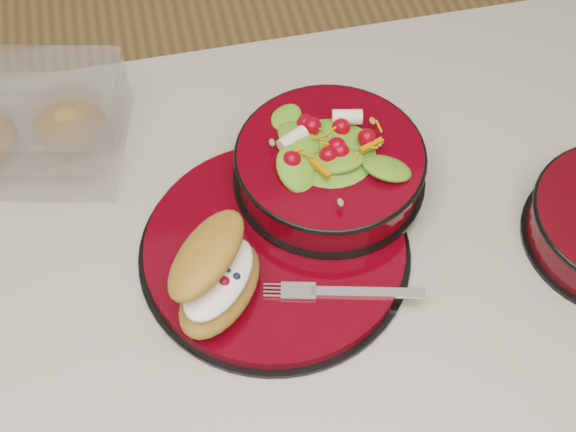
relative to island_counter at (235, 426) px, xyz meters
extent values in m
cube|color=white|center=(0.00, 0.00, -0.02)|extent=(1.16, 0.66, 0.86)
cube|color=#A49F97|center=(0.00, 0.00, 0.43)|extent=(1.24, 0.74, 0.04)
cylinder|color=black|center=(0.07, 0.02, 0.45)|extent=(0.31, 0.31, 0.01)
cylinder|color=#64030A|center=(0.07, 0.02, 0.46)|extent=(0.30, 0.30, 0.01)
torus|color=black|center=(0.08, 0.01, 0.46)|extent=(0.17, 0.17, 0.01)
cylinder|color=black|center=(0.16, 0.09, 0.47)|extent=(0.23, 0.23, 0.01)
cylinder|color=#64030A|center=(0.16, 0.09, 0.49)|extent=(0.21, 0.21, 0.04)
torus|color=black|center=(0.16, 0.09, 0.51)|extent=(0.22, 0.22, 0.01)
ellipsoid|color=#487E23|center=(0.16, 0.09, 0.51)|extent=(0.18, 0.18, 0.07)
sphere|color=red|center=(0.20, 0.09, 0.55)|extent=(0.02, 0.02, 0.02)
sphere|color=red|center=(0.19, 0.13, 0.55)|extent=(0.02, 0.02, 0.02)
sphere|color=red|center=(0.16, 0.14, 0.55)|extent=(0.02, 0.02, 0.02)
sphere|color=red|center=(0.12, 0.13, 0.55)|extent=(0.02, 0.02, 0.02)
sphere|color=red|center=(0.11, 0.09, 0.55)|extent=(0.02, 0.02, 0.02)
sphere|color=red|center=(0.12, 0.06, 0.55)|extent=(0.02, 0.02, 0.02)
sphere|color=red|center=(0.16, 0.05, 0.55)|extent=(0.02, 0.02, 0.02)
sphere|color=red|center=(0.19, 0.06, 0.55)|extent=(0.02, 0.02, 0.02)
cylinder|color=silver|center=(0.19, 0.13, 0.55)|extent=(0.03, 0.04, 0.02)
cylinder|color=silver|center=(0.12, 0.11, 0.55)|extent=(0.04, 0.03, 0.02)
cube|color=orange|center=(0.14, 0.07, 0.55)|extent=(0.03, 0.03, 0.01)
cube|color=orange|center=(0.20, 0.09, 0.55)|extent=(0.03, 0.02, 0.01)
ellipsoid|color=#A16431|center=(0.00, -0.04, 0.48)|extent=(0.13, 0.14, 0.03)
ellipsoid|color=white|center=(0.00, -0.04, 0.50)|extent=(0.11, 0.12, 0.02)
ellipsoid|color=#A16431|center=(0.00, -0.02, 0.53)|extent=(0.12, 0.13, 0.03)
sphere|color=#A50B1F|center=(-0.02, -0.04, 0.51)|extent=(0.01, 0.01, 0.01)
sphere|color=#A50B1F|center=(0.01, -0.04, 0.51)|extent=(0.01, 0.01, 0.01)
sphere|color=#191947|center=(0.00, -0.03, 0.51)|extent=(0.01, 0.01, 0.01)
sphere|color=#191947|center=(0.01, -0.03, 0.51)|extent=(0.01, 0.01, 0.01)
sphere|color=#191947|center=(0.00, -0.04, 0.51)|extent=(0.01, 0.01, 0.01)
sphere|color=#191947|center=(0.02, -0.04, 0.51)|extent=(0.01, 0.01, 0.01)
sphere|color=#191947|center=(-0.01, -0.04, 0.51)|extent=(0.01, 0.01, 0.01)
cube|color=silver|center=(0.16, -0.07, 0.47)|extent=(0.12, 0.04, 0.00)
cube|color=silver|center=(0.09, -0.05, 0.47)|extent=(0.04, 0.03, 0.00)
cube|color=white|center=(-0.19, 0.24, 0.47)|extent=(0.27, 0.22, 0.05)
cube|color=white|center=(-0.19, 0.24, 0.52)|extent=(0.27, 0.22, 0.04)
ellipsoid|color=#A16431|center=(-0.14, 0.24, 0.47)|extent=(0.09, 0.07, 0.04)
camera|label=1|loc=(-0.02, -0.47, 1.22)|focal=50.00mm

